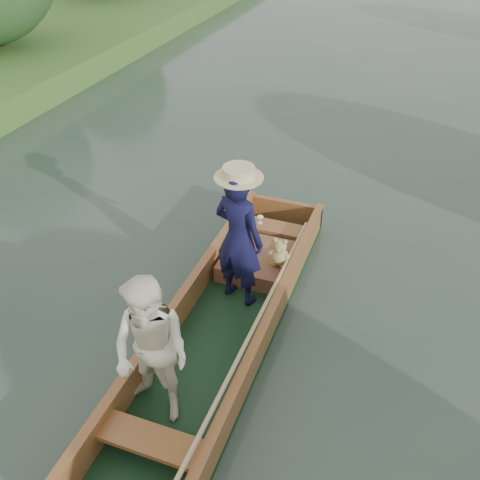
% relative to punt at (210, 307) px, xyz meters
% --- Properties ---
extents(ground, '(120.00, 120.00, 0.00)m').
position_rel_punt_xyz_m(ground, '(0.06, 0.13, -0.56)').
color(ground, '#283D30').
rests_on(ground, ground).
extents(punt, '(1.17, 5.00, 1.80)m').
position_rel_punt_xyz_m(punt, '(0.00, 0.00, 0.00)').
color(punt, black).
rests_on(punt, ground).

